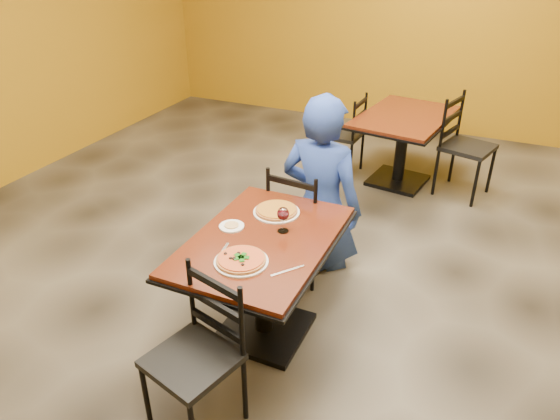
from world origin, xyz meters
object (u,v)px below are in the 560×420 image
at_px(chair_second_left, 342,135).
at_px(plate_far, 276,212).
at_px(table_main, 263,264).
at_px(table_second, 403,133).
at_px(chair_second_right, 468,148).
at_px(side_plate, 232,226).
at_px(pizza_main, 241,259).
at_px(pizza_far, 276,210).
at_px(wine_glass, 283,219).
at_px(diner, 322,182).
at_px(chair_main_far, 303,220).
at_px(plate_main, 241,262).
at_px(chair_main_near, 192,361).

relative_size(chair_second_left, plate_far, 2.84).
bearing_deg(plate_far, table_main, -80.66).
bearing_deg(plate_far, table_second, 81.76).
xyz_separation_m(chair_second_right, side_plate, (-1.18, -2.66, 0.25)).
distance_m(pizza_main, pizza_far, 0.61).
distance_m(table_main, wine_glass, 0.32).
xyz_separation_m(diner, side_plate, (-0.26, -0.95, 0.06)).
distance_m(side_plate, wine_glass, 0.34).
height_order(pizza_main, plate_far, pizza_main).
xyz_separation_m(table_second, chair_second_right, (0.65, 0.00, -0.06)).
bearing_deg(table_main, chair_second_right, 70.80).
xyz_separation_m(chair_main_far, plate_main, (0.04, -1.05, 0.29)).
height_order(chair_main_near, wine_glass, wine_glass).
bearing_deg(table_second, pizza_far, -98.24).
distance_m(plate_main, wine_glass, 0.42).
distance_m(chair_second_right, wine_glass, 2.73).
height_order(table_second, side_plate, side_plate).
bearing_deg(wine_glass, pizza_far, 124.51).
bearing_deg(pizza_main, wine_glass, 79.28).
bearing_deg(pizza_far, chair_main_near, -88.25).
bearing_deg(plate_far, chair_main_far, 88.25).
distance_m(chair_main_far, chair_second_right, 2.17).
height_order(chair_main_near, chair_second_right, chair_second_right).
height_order(chair_main_far, plate_main, chair_main_far).
relative_size(chair_main_near, diner, 0.65).
xyz_separation_m(plate_main, plate_far, (-0.06, 0.61, 0.00)).
relative_size(table_main, table_second, 0.92).
bearing_deg(chair_main_near, chair_second_left, 110.92).
bearing_deg(diner, chair_main_far, 78.42).
height_order(chair_second_right, pizza_far, chair_second_right).
relative_size(table_second, chair_main_far, 1.44).
bearing_deg(side_plate, table_second, 78.81).
bearing_deg(side_plate, table_main, -8.87).
bearing_deg(table_main, pizza_main, -89.05).
bearing_deg(side_plate, chair_second_left, 92.62).
height_order(chair_main_far, wine_glass, wine_glass).
bearing_deg(pizza_main, table_main, 90.95).
distance_m(pizza_main, side_plate, 0.40).
bearing_deg(plate_far, chair_main_near, -88.25).
bearing_deg(plate_far, chair_second_left, 97.29).
relative_size(chair_main_near, plate_main, 2.93).
height_order(chair_second_right, diner, diner).
height_order(table_main, plate_far, plate_far).
bearing_deg(wine_glass, plate_far, 124.51).
xyz_separation_m(chair_main_far, plate_far, (-0.01, -0.45, 0.29)).
height_order(chair_main_near, chair_main_far, chair_main_far).
xyz_separation_m(pizza_far, wine_glass, (0.13, -0.20, 0.07)).
distance_m(table_main, side_plate, 0.31).
bearing_deg(side_plate, plate_main, -53.27).
distance_m(chair_second_right, pizza_far, 2.59).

